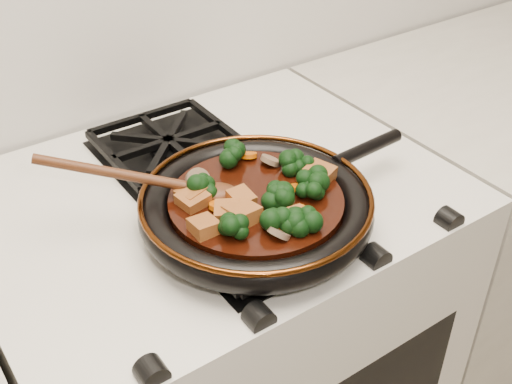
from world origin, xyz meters
TOP-DOWN VIEW (x-y plane):
  - stove at (0.00, 1.69)m, footprint 0.76×0.60m
  - burner_grate_front at (0.00, 1.55)m, footprint 0.23×0.23m
  - burner_grate_back at (0.00, 1.83)m, footprint 0.23×0.23m
  - skillet at (0.00, 1.56)m, footprint 0.47×0.34m
  - braising_sauce at (0.00, 1.56)m, footprint 0.25×0.25m
  - tofu_cube_0 at (-0.07, 1.61)m, footprint 0.05×0.05m
  - tofu_cube_1 at (0.11, 1.55)m, footprint 0.05×0.05m
  - tofu_cube_2 at (-0.06, 1.55)m, footprint 0.05×0.05m
  - tofu_cube_3 at (-0.10, 1.54)m, footprint 0.04×0.04m
  - tofu_cube_4 at (0.01, 1.48)m, footprint 0.04×0.04m
  - tofu_cube_5 at (-0.02, 1.56)m, footprint 0.03×0.04m
  - tofu_cube_6 at (-0.08, 1.60)m, footprint 0.05×0.04m
  - tofu_cube_7 at (-0.04, 1.53)m, footprint 0.05×0.05m
  - broccoli_floret_0 at (0.09, 1.58)m, footprint 0.09×0.09m
  - broccoli_floret_1 at (0.07, 1.52)m, footprint 0.06×0.06m
  - broccoli_floret_2 at (0.08, 1.53)m, footprint 0.09×0.09m
  - broccoli_floret_3 at (-0.07, 1.51)m, footprint 0.07×0.08m
  - broccoli_floret_4 at (0.02, 1.53)m, footprint 0.09×0.08m
  - broccoli_floret_5 at (0.02, 1.66)m, footprint 0.07×0.07m
  - broccoli_floret_6 at (0.01, 1.46)m, footprint 0.09×0.09m
  - broccoli_floret_7 at (-0.01, 1.48)m, footprint 0.08×0.08m
  - broccoli_floret_8 at (0.01, 1.53)m, footprint 0.09×0.08m
  - broccoli_floret_9 at (-0.06, 1.61)m, footprint 0.08×0.08m
  - carrot_coin_0 at (0.05, 1.66)m, footprint 0.03×0.03m
  - carrot_coin_1 at (0.09, 1.54)m, footprint 0.03×0.03m
  - carrot_coin_2 at (0.06, 1.54)m, footprint 0.03×0.03m
  - carrot_coin_3 at (-0.01, 1.48)m, footprint 0.03×0.03m
  - carrot_coin_4 at (-0.06, 1.57)m, footprint 0.03×0.03m
  - carrot_coin_5 at (0.02, 1.50)m, footprint 0.03×0.03m
  - mushroom_slice_0 at (-0.05, 1.64)m, footprint 0.04×0.03m
  - mushroom_slice_1 at (-0.02, 1.47)m, footprint 0.04×0.04m
  - mushroom_slice_2 at (0.07, 1.62)m, footprint 0.03×0.03m
  - wooden_spoon at (-0.10, 1.64)m, footprint 0.15×0.11m

SIDE VIEW (x-z plane):
  - stove at x=0.00m, z-range 0.00..0.90m
  - burner_grate_front at x=0.00m, z-range 0.90..0.93m
  - burner_grate_back at x=0.00m, z-range 0.90..0.93m
  - skillet at x=0.00m, z-range 0.92..0.97m
  - braising_sauce at x=0.00m, z-range 0.94..0.96m
  - carrot_coin_0 at x=0.05m, z-range 0.95..0.97m
  - carrot_coin_1 at x=0.09m, z-range 0.96..0.97m
  - carrot_coin_2 at x=0.06m, z-range 0.95..0.97m
  - carrot_coin_3 at x=-0.01m, z-range 0.96..0.97m
  - carrot_coin_4 at x=-0.06m, z-range 0.95..0.97m
  - carrot_coin_5 at x=0.02m, z-range 0.95..0.97m
  - mushroom_slice_0 at x=-0.05m, z-range 0.95..0.98m
  - mushroom_slice_1 at x=-0.02m, z-range 0.95..0.98m
  - mushroom_slice_2 at x=0.07m, z-range 0.95..0.98m
  - tofu_cube_4 at x=0.01m, z-range 0.96..0.98m
  - tofu_cube_5 at x=-0.02m, z-range 0.95..0.98m
  - tofu_cube_2 at x=-0.06m, z-range 0.96..0.98m
  - tofu_cube_3 at x=-0.10m, z-range 0.95..0.98m
  - tofu_cube_6 at x=-0.08m, z-range 0.95..0.98m
  - tofu_cube_0 at x=-0.07m, z-range 0.95..0.98m
  - tofu_cube_1 at x=0.11m, z-range 0.95..0.98m
  - tofu_cube_7 at x=-0.04m, z-range 0.95..0.98m
  - broccoli_floret_6 at x=0.01m, z-range 0.94..1.00m
  - broccoli_floret_9 at x=-0.06m, z-range 0.94..0.99m
  - broccoli_floret_0 at x=0.09m, z-range 0.94..1.00m
  - broccoli_floret_7 at x=-0.01m, z-range 0.94..1.00m
  - broccoli_floret_1 at x=0.07m, z-range 0.94..1.00m
  - broccoli_floret_2 at x=0.08m, z-range 0.94..1.00m
  - broccoli_floret_8 at x=0.01m, z-range 0.94..1.00m
  - broccoli_floret_3 at x=-0.07m, z-range 0.94..1.00m
  - broccoli_floret_4 at x=0.02m, z-range 0.94..1.00m
  - broccoli_floret_5 at x=0.02m, z-range 0.94..1.00m
  - wooden_spoon at x=-0.10m, z-range 0.85..1.11m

